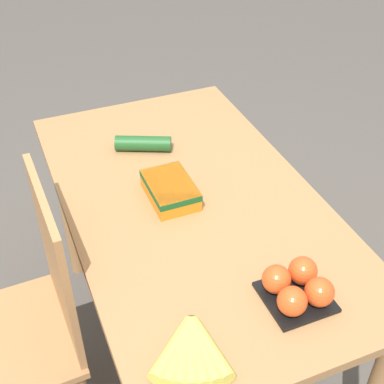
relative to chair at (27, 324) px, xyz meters
name	(u,v)px	position (x,y,z in m)	size (l,w,h in m)	color
ground_plane	(192,349)	(0.05, -0.55, -0.48)	(12.00, 12.00, 0.00)	#4C4742
dining_table	(192,228)	(0.05, -0.55, 0.16)	(1.31, 0.74, 0.75)	#9E7044
chair	(27,324)	(0.00, 0.00, 0.00)	(0.43, 0.41, 0.94)	#A87547
banana_bunch	(191,351)	(-0.46, -0.34, 0.29)	(0.19, 0.17, 0.04)	brown
tomato_pack	(297,287)	(-0.41, -0.64, 0.31)	(0.16, 0.16, 0.08)	black
carrot_bag	(170,189)	(0.08, -0.49, 0.30)	(0.19, 0.13, 0.06)	orange
cucumber_near	(143,144)	(0.36, -0.50, 0.30)	(0.13, 0.19, 0.05)	#1E5123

